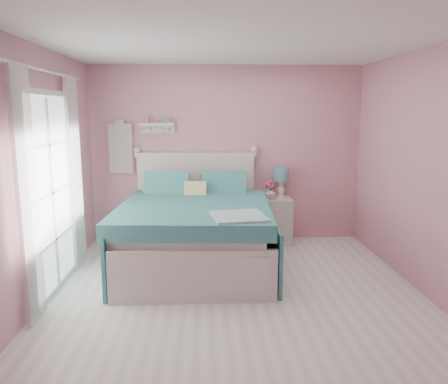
{
  "coord_description": "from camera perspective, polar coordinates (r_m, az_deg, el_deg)",
  "views": [
    {
      "loc": [
        -0.34,
        -4.25,
        1.95
      ],
      "look_at": [
        -0.09,
        1.2,
        0.93
      ],
      "focal_mm": 35.0,
      "sensor_mm": 36.0,
      "label": 1
    }
  ],
  "objects": [
    {
      "name": "floor",
      "position": [
        4.68,
        1.78,
        -13.96
      ],
      "size": [
        4.5,
        4.5,
        0.0
      ],
      "primitive_type": "plane",
      "color": "silver",
      "rests_on": "ground"
    },
    {
      "name": "wall_shelf",
      "position": [
        6.48,
        -8.71,
        8.6
      ],
      "size": [
        0.5,
        0.15,
        0.25
      ],
      "color": "silver",
      "rests_on": "room_shell"
    },
    {
      "name": "vase",
      "position": [
        6.43,
        6.05,
        -0.08
      ],
      "size": [
        0.17,
        0.17,
        0.16
      ],
      "primitive_type": "imported",
      "rotation": [
        0.0,
        0.0,
        0.11
      ],
      "color": "silver",
      "rests_on": "nightstand"
    },
    {
      "name": "curtain_near",
      "position": [
        4.28,
        -24.29,
        -0.66
      ],
      "size": [
        0.04,
        0.4,
        2.32
      ],
      "primitive_type": "cube",
      "color": "white",
      "rests_on": "floor"
    },
    {
      "name": "curtain_far",
      "position": [
        5.67,
        -18.84,
        2.26
      ],
      "size": [
        0.04,
        0.4,
        2.32
      ],
      "primitive_type": "cube",
      "color": "white",
      "rests_on": "floor"
    },
    {
      "name": "bed",
      "position": [
        5.56,
        -3.8,
        -5.25
      ],
      "size": [
        1.91,
        2.35,
        1.34
      ],
      "rotation": [
        0.0,
        0.0,
        -0.06
      ],
      "color": "silver",
      "rests_on": "floor"
    },
    {
      "name": "table_lamp",
      "position": [
        6.5,
        7.46,
        2.1
      ],
      "size": [
        0.23,
        0.23,
        0.45
      ],
      "color": "white",
      "rests_on": "nightstand"
    },
    {
      "name": "hanging_dress",
      "position": [
        6.56,
        -13.35,
        5.54
      ],
      "size": [
        0.34,
        0.03,
        0.72
      ],
      "primitive_type": "cube",
      "color": "white",
      "rests_on": "room_shell"
    },
    {
      "name": "teacup",
      "position": [
        6.34,
        6.37,
        -0.59
      ],
      "size": [
        0.14,
        0.14,
        0.08
      ],
      "primitive_type": "imported",
      "rotation": [
        0.0,
        0.0,
        0.41
      ],
      "color": "tan",
      "rests_on": "nightstand"
    },
    {
      "name": "roses",
      "position": [
        6.41,
        6.06,
        0.94
      ],
      "size": [
        0.14,
        0.11,
        0.12
      ],
      "color": "#D94A6D",
      "rests_on": "vase"
    },
    {
      "name": "room_shell",
      "position": [
        4.28,
        1.9,
        5.73
      ],
      "size": [
        4.5,
        4.5,
        4.5
      ],
      "color": "pink",
      "rests_on": "floor"
    },
    {
      "name": "nightstand",
      "position": [
        6.53,
        6.62,
        -3.69
      ],
      "size": [
        0.47,
        0.47,
        0.68
      ],
      "color": "beige",
      "rests_on": "floor"
    },
    {
      "name": "french_door",
      "position": [
        5.0,
        -21.65,
        -0.19
      ],
      "size": [
        0.04,
        1.32,
        2.16
      ],
      "color": "silver",
      "rests_on": "floor"
    }
  ]
}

